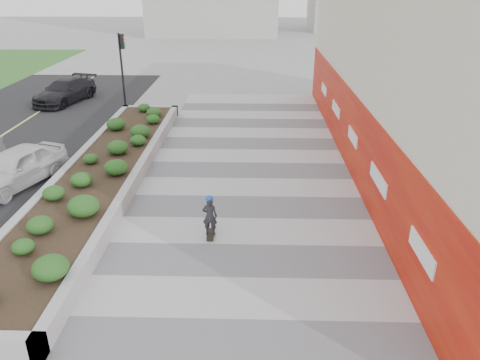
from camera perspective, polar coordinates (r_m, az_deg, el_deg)
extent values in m
plane|color=gray|center=(11.51, 0.61, -14.73)|extent=(160.00, 160.00, 0.00)
cube|color=#A8A8AD|center=(13.97, 0.84, -7.02)|extent=(8.00, 36.00, 0.01)
cube|color=beige|center=(19.52, 22.78, 12.70)|extent=(6.00, 24.00, 8.00)
cube|color=red|center=(19.26, 13.26, 6.08)|extent=(0.12, 24.00, 3.00)
cube|color=#9E9EA0|center=(26.39, -10.88, 8.27)|extent=(3.00, 0.30, 0.55)
cube|color=#9E9EA0|center=(18.77, -20.36, 0.72)|extent=(0.30, 18.00, 0.55)
cube|color=#9E9EA0|center=(17.94, -12.33, 0.65)|extent=(0.30, 18.00, 0.55)
cube|color=#2D2116|center=(18.32, -16.43, 0.62)|extent=(2.40, 17.40, 0.50)
cylinder|color=black|center=(27.98, -14.17, 12.71)|extent=(0.12, 0.12, 4.20)
cube|color=black|center=(27.68, -14.15, 16.07)|extent=(0.18, 0.28, 0.80)
cylinder|color=#595654|center=(13.98, 2.91, -7.05)|extent=(0.44, 0.44, 0.01)
cube|color=black|center=(14.05, -3.64, -6.61)|extent=(0.23, 0.73, 0.02)
imported|color=#27272C|center=(13.75, -3.70, -4.43)|extent=(0.45, 0.31, 1.20)
sphere|color=blue|center=(13.49, -3.76, -2.33)|extent=(0.23, 0.23, 0.23)
imported|color=silver|center=(18.91, -25.68, 1.40)|extent=(2.97, 4.48, 1.42)
imported|color=black|center=(30.59, -20.57, 10.11)|extent=(3.04, 5.06, 1.37)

